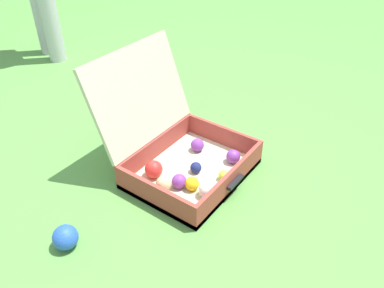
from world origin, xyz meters
The scene contains 3 objects.
ground_plane centered at (0.00, 0.00, 0.00)m, with size 16.00×16.00×0.00m, color #569342.
open_suitcase centered at (0.09, 0.10, 0.12)m, with size 0.55×0.62×0.54m.
stray_ball_on_grass centered at (-0.52, 0.16, 0.05)m, with size 0.10×0.10×0.10m, color blue.
Camera 1 is at (-1.03, -0.79, 1.17)m, focal length 36.12 mm.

